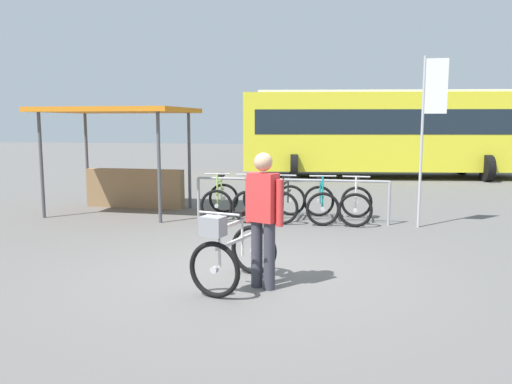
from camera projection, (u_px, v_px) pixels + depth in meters
name	position (u px, v px, depth m)	size (l,w,h in m)	color
ground_plane	(253.00, 271.00, 6.92)	(80.00, 80.00, 0.00)	#605E5B
bike_rack_rail	(291.00, 188.00, 10.30)	(3.91, 0.14, 0.88)	#99999E
racked_bike_lime	(220.00, 200.00, 10.79)	(0.75, 1.15, 0.97)	black
racked_bike_yellow	(253.00, 201.00, 10.67)	(0.69, 1.10, 0.97)	black
racked_bike_black	(286.00, 202.00, 10.54)	(0.74, 1.13, 0.97)	black
racked_bike_teal	(321.00, 203.00, 10.41)	(0.78, 1.16, 0.97)	black
racked_bike_white	(356.00, 204.00, 10.28)	(0.72, 1.13, 0.97)	black
featured_bicycle	(232.00, 252.00, 6.21)	(0.94, 1.25, 0.97)	black
person_with_featured_bike	(263.00, 214.00, 6.12)	(0.49, 0.33, 1.64)	#383842
bus_distant	(384.00, 129.00, 18.54)	(10.21, 4.12, 3.08)	yellow
market_stall	(126.00, 149.00, 11.57)	(3.20, 2.43, 2.30)	#4C4C51
banner_flag	(430.00, 109.00, 9.52)	(0.45, 0.05, 3.20)	#B2B2B7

